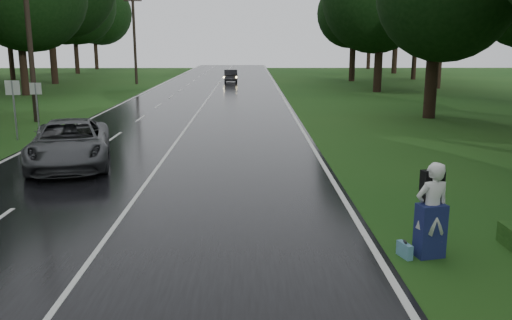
{
  "coord_description": "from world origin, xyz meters",
  "views": [
    {
      "loc": [
        3.2,
        -10.17,
        4.31
      ],
      "look_at": [
        3.37,
        4.26,
        1.1
      ],
      "focal_mm": 37.46,
      "sensor_mm": 36.0,
      "label": 1
    }
  ],
  "objects": [
    {
      "name": "road",
      "position": [
        0.0,
        20.0,
        0.02
      ],
      "size": [
        12.0,
        140.0,
        0.04
      ],
      "primitive_type": "cube",
      "color": "black",
      "rests_on": "ground"
    },
    {
      "name": "hitchhiker",
      "position": [
        6.87,
        0.08,
        0.92
      ],
      "size": [
        0.82,
        0.77,
        1.99
      ],
      "color": "silver",
      "rests_on": "ground"
    },
    {
      "name": "road_sign_b",
      "position": [
        -7.2,
        15.98,
        0.0
      ],
      "size": [
        0.56,
        0.1,
        2.35
      ],
      "primitive_type": null,
      "color": "white",
      "rests_on": "ground"
    },
    {
      "name": "utility_pole_far",
      "position": [
        -8.5,
        45.61,
        0.0
      ],
      "size": [
        1.8,
        0.28,
        9.22
      ],
      "primitive_type": null,
      "color": "black",
      "rests_on": "ground"
    },
    {
      "name": "tree_right_e",
      "position": [
        14.33,
        36.49,
        0.0
      ],
      "size": [
        8.47,
        8.47,
        13.23
      ],
      "primitive_type": null,
      "color": "black",
      "rests_on": "ground"
    },
    {
      "name": "tree_right_d",
      "position": [
        13.55,
        20.33,
        0.0
      ],
      "size": [
        7.86,
        7.86,
        12.28
      ],
      "primitive_type": null,
      "color": "black",
      "rests_on": "ground"
    },
    {
      "name": "utility_pole_mid",
      "position": [
        -8.5,
        19.04,
        0.0
      ],
      "size": [
        1.8,
        0.28,
        10.6
      ],
      "primitive_type": null,
      "color": "black",
      "rests_on": "ground"
    },
    {
      "name": "suitcase",
      "position": [
        6.35,
        0.01,
        0.15
      ],
      "size": [
        0.25,
        0.45,
        0.3
      ],
      "primitive_type": "cube",
      "rotation": [
        0.0,
        0.0,
        0.31
      ],
      "color": "#568DA9",
      "rests_on": "ground"
    },
    {
      "name": "grey_car",
      "position": [
        -3.12,
        8.29,
        0.83
      ],
      "size": [
        3.9,
        6.13,
        1.58
      ],
      "primitive_type": "imported",
      "rotation": [
        0.0,
        0.0,
        0.24
      ],
      "color": "#46474A",
      "rests_on": "road"
    },
    {
      "name": "tree_left_e",
      "position": [
        -15.14,
        33.91,
        0.0
      ],
      "size": [
        8.83,
        8.83,
        13.79
      ],
      "primitive_type": null,
      "color": "black",
      "rests_on": "ground"
    },
    {
      "name": "tree_left_f",
      "position": [
        -17.03,
        46.0,
        0.0
      ],
      "size": [
        11.37,
        11.37,
        17.76
      ],
      "primitive_type": null,
      "color": "black",
      "rests_on": "ground"
    },
    {
      "name": "far_car",
      "position": [
        1.17,
        48.08,
        0.69
      ],
      "size": [
        1.55,
        4.02,
        1.31
      ],
      "primitive_type": "imported",
      "rotation": [
        0.0,
        0.0,
        3.19
      ],
      "color": "black",
      "rests_on": "road"
    },
    {
      "name": "lane_center",
      "position": [
        0.0,
        20.0,
        0.04
      ],
      "size": [
        0.12,
        140.0,
        0.01
      ],
      "primitive_type": "cube",
      "color": "silver",
      "rests_on": "road"
    },
    {
      "name": "ground",
      "position": [
        0.0,
        0.0,
        0.0
      ],
      "size": [
        160.0,
        160.0,
        0.0
      ],
      "primitive_type": "plane",
      "color": "#204715",
      "rests_on": "ground"
    },
    {
      "name": "road_sign_a",
      "position": [
        -7.2,
        13.46,
        0.0
      ],
      "size": [
        0.63,
        0.1,
        2.65
      ],
      "primitive_type": null,
      "color": "white",
      "rests_on": "ground"
    },
    {
      "name": "tree_right_f",
      "position": [
        14.53,
        49.42,
        0.0
      ],
      "size": [
        8.55,
        8.55,
        13.36
      ],
      "primitive_type": null,
      "color": "black",
      "rests_on": "ground"
    }
  ]
}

